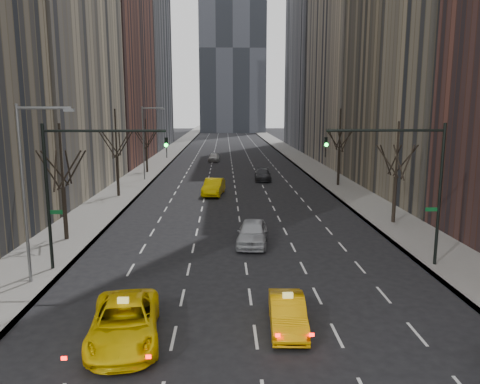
{
  "coord_description": "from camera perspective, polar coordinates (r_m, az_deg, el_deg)",
  "views": [
    {
      "loc": [
        -1.2,
        -13.21,
        8.94
      ],
      "look_at": [
        -0.18,
        17.04,
        3.5
      ],
      "focal_mm": 35.0,
      "sensor_mm": 36.0,
      "label": 1
    }
  ],
  "objects": [
    {
      "name": "tree_lw_d",
      "position": [
        66.32,
        -11.34,
        5.34
      ],
      "size": [
        3.36,
        3.5,
        7.36
      ],
      "color": "black",
      "rests_on": "ground"
    },
    {
      "name": "tree_lw_b",
      "position": [
        33.44,
        -20.74,
        0.54
      ],
      "size": [
        3.36,
        3.5,
        7.82
      ],
      "color": "black",
      "rests_on": "ground"
    },
    {
      "name": "silver_sedan_ahead",
      "position": [
        31.06,
        1.53,
        -4.97
      ],
      "size": [
        2.49,
        5.02,
        1.64
      ],
      "primitive_type": "imported",
      "rotation": [
        0.0,
        0.0,
        -0.12
      ],
      "color": "#A6A8AE",
      "rests_on": "ground"
    },
    {
      "name": "far_taxi",
      "position": [
        48.79,
        -3.22,
        0.63
      ],
      "size": [
        2.48,
        5.38,
        1.71
      ],
      "primitive_type": "imported",
      "rotation": [
        0.0,
        0.0,
        -0.13
      ],
      "color": "yellow",
      "rests_on": "ground"
    },
    {
      "name": "taxi_sedan",
      "position": [
        19.85,
        5.81,
        -14.49
      ],
      "size": [
        1.61,
        4.12,
        1.34
      ],
      "primitive_type": "imported",
      "rotation": [
        0.0,
        0.0,
        -0.05
      ],
      "color": "#E29A04",
      "rests_on": "ground"
    },
    {
      "name": "sidewalk_right",
      "position": [
        84.76,
        7.23,
        4.1
      ],
      "size": [
        4.5,
        320.0,
        0.15
      ],
      "primitive_type": "cube",
      "color": "slate",
      "rests_on": "ground"
    },
    {
      "name": "streetlight_far",
      "position": [
        59.1,
        -11.39,
        6.77
      ],
      "size": [
        2.83,
        0.22,
        9.0
      ],
      "color": "slate",
      "rests_on": "ground"
    },
    {
      "name": "traffic_mast_left",
      "position": [
        26.64,
        -19.19,
        2.18
      ],
      "size": [
        6.69,
        0.39,
        8.0
      ],
      "color": "black",
      "rests_on": "ground"
    },
    {
      "name": "bld_left_deep",
      "position": [
        113.06,
        -13.09,
        20.67
      ],
      "size": [
        14.0,
        30.0,
        60.0
      ],
      "primitive_type": "cube",
      "color": "slate",
      "rests_on": "ground"
    },
    {
      "name": "bld_right_deep",
      "position": [
        112.37,
        10.41,
        20.31
      ],
      "size": [
        14.0,
        30.0,
        58.0
      ],
      "primitive_type": "cube",
      "color": "slate",
      "rests_on": "ground"
    },
    {
      "name": "streetlight_near",
      "position": [
        25.35,
        -24.27,
        1.76
      ],
      "size": [
        2.83,
        0.22,
        9.0
      ],
      "color": "slate",
      "rests_on": "ground"
    },
    {
      "name": "sidewalk_left",
      "position": [
        84.41,
        -9.46,
        4.02
      ],
      "size": [
        4.5,
        320.0,
        0.15
      ],
      "primitive_type": "cube",
      "color": "slate",
      "rests_on": "ground"
    },
    {
      "name": "bld_left_far",
      "position": [
        82.81,
        -17.03,
        18.84
      ],
      "size": [
        14.0,
        28.0,
        44.0
      ],
      "primitive_type": "cube",
      "color": "brown",
      "rests_on": "ground"
    },
    {
      "name": "traffic_mast_right",
      "position": [
        27.45,
        20.16,
        2.34
      ],
      "size": [
        6.69,
        0.39,
        8.0
      ],
      "color": "black",
      "rests_on": "ground"
    },
    {
      "name": "tree_lw_c",
      "position": [
        48.68,
        -14.77,
        4.07
      ],
      "size": [
        3.36,
        3.5,
        8.74
      ],
      "color": "black",
      "rests_on": "ground"
    },
    {
      "name": "bld_right_far",
      "position": [
        82.07,
        15.22,
        21.14
      ],
      "size": [
        14.0,
        28.0,
        50.0
      ],
      "primitive_type": "cube",
      "color": "tan",
      "rests_on": "ground"
    },
    {
      "name": "tree_rw_c",
      "position": [
        55.04,
        12.0,
        4.86
      ],
      "size": [
        3.36,
        3.5,
        8.74
      ],
      "color": "black",
      "rests_on": "ground"
    },
    {
      "name": "far_car_white",
      "position": [
        79.87,
        -3.19,
        4.27
      ],
      "size": [
        2.01,
        4.4,
        1.46
      ],
      "primitive_type": "imported",
      "rotation": [
        0.0,
        0.0,
        -0.07
      ],
      "color": "silver",
      "rests_on": "ground"
    },
    {
      "name": "tree_rw_b",
      "position": [
        37.96,
        18.45,
        1.76
      ],
      "size": [
        3.36,
        3.5,
        7.82
      ],
      "color": "black",
      "rests_on": "ground"
    },
    {
      "name": "far_suv_grey",
      "position": [
        58.67,
        2.8,
        2.11
      ],
      "size": [
        2.19,
        4.98,
        1.42
      ],
      "primitive_type": "imported",
      "rotation": [
        0.0,
        0.0,
        -0.04
      ],
      "color": "#29292D",
      "rests_on": "ground"
    },
    {
      "name": "taxi_suv",
      "position": [
        19.29,
        -13.89,
        -15.15
      ],
      "size": [
        3.29,
        5.9,
        1.56
      ],
      "primitive_type": "imported",
      "rotation": [
        0.0,
        0.0,
        0.13
      ],
      "color": "yellow",
      "rests_on": "ground"
    }
  ]
}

